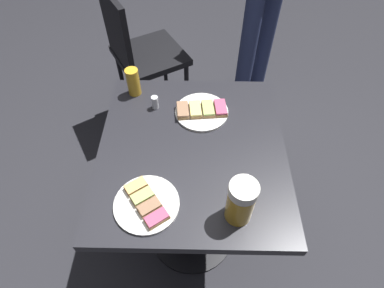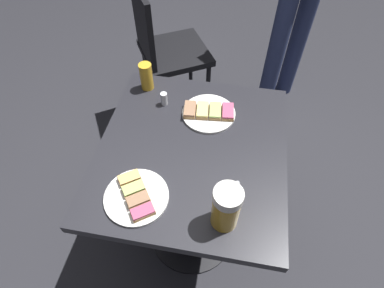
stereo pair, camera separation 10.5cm
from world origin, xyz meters
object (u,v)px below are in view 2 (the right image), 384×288
at_px(salt_shaker, 164,99).
at_px(cafe_chair, 164,48).
at_px(beer_mug, 227,206).
at_px(beer_glass_small, 146,76).
at_px(plate_far, 136,196).
at_px(plate_near, 209,112).

bearing_deg(salt_shaker, cafe_chair, 14.88).
relative_size(beer_mug, beer_glass_small, 1.41).
height_order(plate_far, cafe_chair, cafe_chair).
bearing_deg(beer_glass_small, beer_mug, -144.26).
xyz_separation_m(plate_near, beer_glass_small, (0.11, 0.27, 0.05)).
distance_m(plate_far, salt_shaker, 0.42).
xyz_separation_m(plate_near, plate_far, (-0.39, 0.17, -0.00)).
bearing_deg(beer_mug, plate_far, 85.44).
bearing_deg(salt_shaker, plate_far, -178.38).
height_order(plate_far, salt_shaker, salt_shaker).
xyz_separation_m(plate_far, salt_shaker, (0.42, 0.01, 0.02)).
distance_m(beer_mug, cafe_chair, 1.24).
height_order(plate_near, cafe_chair, cafe_chair).
relative_size(beer_glass_small, cafe_chair, 0.13).
relative_size(beer_mug, salt_shaker, 2.99).
distance_m(plate_near, salt_shaker, 0.18).
bearing_deg(plate_far, beer_glass_small, 11.51).
height_order(plate_far, beer_glass_small, beer_glass_small).
relative_size(plate_far, beer_mug, 1.25).
relative_size(plate_near, cafe_chair, 0.23).
height_order(beer_glass_small, cafe_chair, cafe_chair).
distance_m(beer_mug, beer_glass_small, 0.64).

